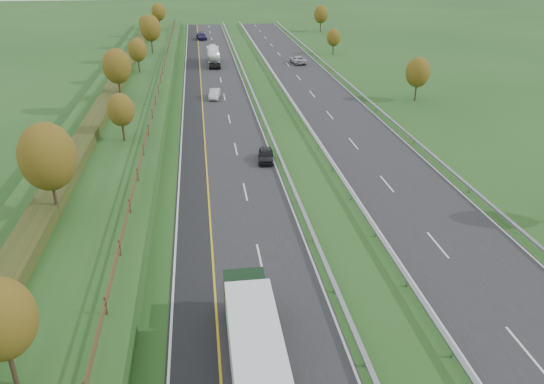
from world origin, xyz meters
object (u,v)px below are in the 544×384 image
Objects in this scene: car_small_far at (201,36)px; car_oncoming at (298,60)px; road_tanker at (214,55)px; car_dark_near at (266,155)px; car_silver_mid at (215,94)px; box_lorry at (258,373)px.

car_small_far is 1.02× the size of car_oncoming.
road_tanker is 32.84m from car_small_far.
road_tanker reaches higher than car_dark_near.
car_small_far reaches higher than car_dark_near.
car_silver_mid is (-4.46, 27.70, 0.02)m from car_dark_near.
car_dark_near is 0.74× the size of car_small_far.
car_dark_near is (3.60, -54.62, -1.13)m from road_tanker.
box_lorry is 3.78× the size of car_silver_mid.
car_dark_near is 54.73m from car_oncoming.
car_oncoming is at bearing 82.67° from car_dark_near.
car_oncoming reaches higher than car_dark_near.
car_silver_mid is 0.80× the size of car_oncoming.
box_lorry reaches higher than car_dark_near.
car_small_far is (-1.06, 59.69, 0.09)m from car_silver_mid.
car_silver_mid is (-0.86, -26.92, -1.11)m from road_tanker.
car_silver_mid is at bearing -91.84° from road_tanker.
car_silver_mid is 30.98m from car_oncoming.
car_small_far is at bearing 93.35° from road_tanker.
box_lorry is at bearing -91.11° from car_dark_near.
car_oncoming is at bearing -5.16° from road_tanker.
car_oncoming is at bearing -68.40° from car_small_far.
car_oncoming is at bearing 62.77° from car_silver_mid.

